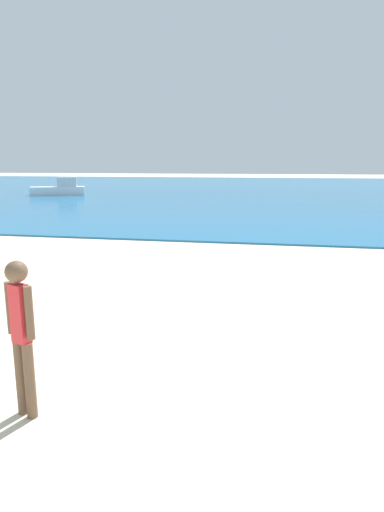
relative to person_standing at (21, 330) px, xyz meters
The scene contains 3 objects.
water 39.59m from the person_standing, 87.86° to the left, with size 160.00×60.00×0.06m, color #1E6B9E.
person_standing is the anchor object (origin of this frame).
boat_near 29.99m from the person_standing, 116.98° to the left, with size 4.00×2.67×1.30m.
Camera 1 is at (0.82, 1.66, 2.38)m, focal length 31.03 mm.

